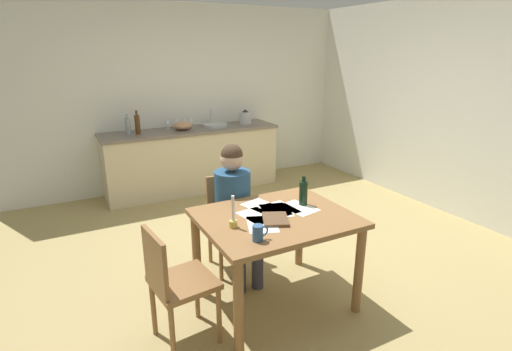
# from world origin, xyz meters

# --- Properties ---
(ground_plane) EXTENTS (5.20, 5.20, 0.04)m
(ground_plane) POSITION_xyz_m (0.00, 0.00, -0.02)
(ground_plane) COLOR tan
(wall_back) EXTENTS (5.20, 0.12, 2.60)m
(wall_back) POSITION_xyz_m (0.00, 2.60, 1.30)
(wall_back) COLOR silver
(wall_back) RESTS_ON ground
(wall_right) EXTENTS (0.12, 5.20, 2.60)m
(wall_right) POSITION_xyz_m (2.60, 0.00, 1.30)
(wall_right) COLOR silver
(wall_right) RESTS_ON ground
(kitchen_counter) EXTENTS (2.49, 0.64, 0.90)m
(kitchen_counter) POSITION_xyz_m (0.00, 2.24, 0.45)
(kitchen_counter) COLOR beige
(kitchen_counter) RESTS_ON ground
(dining_table) EXTENTS (1.13, 0.93, 0.76)m
(dining_table) POSITION_xyz_m (-0.32, -0.67, 0.64)
(dining_table) COLOR olive
(dining_table) RESTS_ON ground
(chair_at_table) EXTENTS (0.43, 0.43, 0.86)m
(chair_at_table) POSITION_xyz_m (-0.39, 0.03, 0.48)
(chair_at_table) COLOR olive
(chair_at_table) RESTS_ON ground
(person_seated) EXTENTS (0.35, 0.61, 1.19)m
(person_seated) POSITION_xyz_m (-0.40, -0.11, 0.68)
(person_seated) COLOR navy
(person_seated) RESTS_ON ground
(chair_side_empty) EXTENTS (0.44, 0.44, 0.87)m
(chair_side_empty) POSITION_xyz_m (-1.15, -0.76, 0.48)
(chair_side_empty) COLOR olive
(chair_side_empty) RESTS_ON ground
(coffee_mug) EXTENTS (0.11, 0.07, 0.11)m
(coffee_mug) POSITION_xyz_m (-0.63, -0.97, 0.81)
(coffee_mug) COLOR #33598C
(coffee_mug) RESTS_ON dining_table
(candlestick) EXTENTS (0.06, 0.06, 0.24)m
(candlestick) POSITION_xyz_m (-0.69, -0.71, 0.82)
(candlestick) COLOR gold
(candlestick) RESTS_ON dining_table
(book_magazine) EXTENTS (0.27, 0.29, 0.02)m
(book_magazine) POSITION_xyz_m (-0.37, -0.75, 0.77)
(book_magazine) COLOR brown
(book_magazine) RESTS_ON dining_table
(paper_letter) EXTENTS (0.30, 0.35, 0.00)m
(paper_letter) POSITION_xyz_m (-0.49, -0.76, 0.76)
(paper_letter) COLOR white
(paper_letter) RESTS_ON dining_table
(paper_bill) EXTENTS (0.24, 0.31, 0.00)m
(paper_bill) POSITION_xyz_m (-0.22, -0.57, 0.76)
(paper_bill) COLOR white
(paper_bill) RESTS_ON dining_table
(paper_envelope) EXTENTS (0.27, 0.33, 0.00)m
(paper_envelope) POSITION_xyz_m (-0.08, -0.62, 0.76)
(paper_envelope) COLOR white
(paper_envelope) RESTS_ON dining_table
(paper_receipt) EXTENTS (0.25, 0.33, 0.00)m
(paper_receipt) POSITION_xyz_m (-0.45, -0.61, 0.76)
(paper_receipt) COLOR white
(paper_receipt) RESTS_ON dining_table
(paper_notice) EXTENTS (0.27, 0.34, 0.00)m
(paper_notice) POSITION_xyz_m (-0.27, -0.58, 0.76)
(paper_notice) COLOR white
(paper_notice) RESTS_ON dining_table
(paper_flyer) EXTENTS (0.28, 0.34, 0.00)m
(paper_flyer) POSITION_xyz_m (-0.33, -0.46, 0.76)
(paper_flyer) COLOR white
(paper_flyer) RESTS_ON dining_table
(wine_bottle_on_table) EXTENTS (0.07, 0.07, 0.25)m
(wine_bottle_on_table) POSITION_xyz_m (-0.01, -0.58, 0.86)
(wine_bottle_on_table) COLOR black
(wine_bottle_on_table) RESTS_ON dining_table
(sink_unit) EXTENTS (0.36, 0.36, 0.24)m
(sink_unit) POSITION_xyz_m (0.37, 2.24, 0.92)
(sink_unit) COLOR #B2B7BC
(sink_unit) RESTS_ON kitchen_counter
(bottle_oil) EXTENTS (0.07, 0.07, 0.27)m
(bottle_oil) POSITION_xyz_m (-0.86, 2.25, 1.01)
(bottle_oil) COLOR #8C999E
(bottle_oil) RESTS_ON kitchen_counter
(bottle_vinegar) EXTENTS (0.07, 0.07, 0.31)m
(bottle_vinegar) POSITION_xyz_m (-0.73, 2.24, 1.03)
(bottle_vinegar) COLOR #593319
(bottle_vinegar) RESTS_ON kitchen_counter
(mixing_bowl) EXTENTS (0.27, 0.27, 0.12)m
(mixing_bowl) POSITION_xyz_m (-0.12, 2.24, 0.96)
(mixing_bowl) COLOR tan
(mixing_bowl) RESTS_ON kitchen_counter
(stovetop_kettle) EXTENTS (0.18, 0.18, 0.22)m
(stovetop_kettle) POSITION_xyz_m (0.86, 2.24, 1.00)
(stovetop_kettle) COLOR #B7BABF
(stovetop_kettle) RESTS_ON kitchen_counter
(wine_glass_near_sink) EXTENTS (0.07, 0.07, 0.15)m
(wine_glass_near_sink) POSITION_xyz_m (0.05, 2.39, 1.01)
(wine_glass_near_sink) COLOR silver
(wine_glass_near_sink) RESTS_ON kitchen_counter
(wine_glass_by_kettle) EXTENTS (0.07, 0.07, 0.15)m
(wine_glass_by_kettle) POSITION_xyz_m (-0.05, 2.39, 1.01)
(wine_glass_by_kettle) COLOR silver
(wine_glass_by_kettle) RESTS_ON kitchen_counter
(wine_glass_back_left) EXTENTS (0.07, 0.07, 0.15)m
(wine_glass_back_left) POSITION_xyz_m (-0.16, 2.39, 1.01)
(wine_glass_back_left) COLOR silver
(wine_glass_back_left) RESTS_ON kitchen_counter
(wine_glass_back_right) EXTENTS (0.07, 0.07, 0.15)m
(wine_glass_back_right) POSITION_xyz_m (-0.29, 2.39, 1.01)
(wine_glass_back_right) COLOR silver
(wine_glass_back_right) RESTS_ON kitchen_counter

